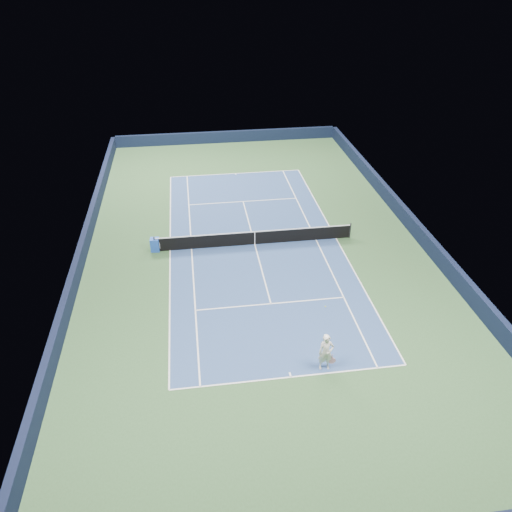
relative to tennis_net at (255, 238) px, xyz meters
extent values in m
plane|color=#2C4E2A|center=(0.00, 0.00, -0.50)|extent=(40.00, 40.00, 0.00)
cube|color=black|center=(0.00, 19.82, 0.05)|extent=(22.00, 0.35, 1.10)
cube|color=#101832|center=(10.82, 0.00, 0.05)|extent=(0.35, 40.00, 1.10)
cube|color=black|center=(-10.82, 0.00, 0.05)|extent=(0.35, 40.00, 1.10)
cube|color=navy|center=(0.00, 0.00, -0.50)|extent=(10.97, 23.77, 0.01)
cube|color=white|center=(0.00, 11.88, -0.50)|extent=(10.97, 0.08, 0.00)
cube|color=white|center=(0.00, -11.88, -0.50)|extent=(10.97, 0.08, 0.00)
cube|color=white|center=(5.49, 0.00, -0.50)|extent=(0.08, 23.77, 0.00)
cube|color=white|center=(-5.49, 0.00, -0.50)|extent=(0.08, 23.77, 0.00)
cube|color=white|center=(4.12, 0.00, -0.50)|extent=(0.08, 23.77, 0.00)
cube|color=white|center=(-4.12, 0.00, -0.50)|extent=(0.08, 23.77, 0.00)
cube|color=white|center=(0.00, 6.40, -0.50)|extent=(8.23, 0.08, 0.00)
cube|color=white|center=(0.00, -6.40, -0.50)|extent=(8.23, 0.08, 0.00)
cube|color=white|center=(0.00, 0.00, -0.50)|extent=(0.08, 12.80, 0.00)
cube|color=white|center=(0.00, 11.73, -0.50)|extent=(0.08, 0.30, 0.00)
cube|color=white|center=(0.00, -11.73, -0.50)|extent=(0.08, 0.30, 0.00)
cylinder|color=black|center=(-6.40, 0.00, 0.03)|extent=(0.10, 0.10, 1.07)
cylinder|color=black|center=(6.40, 0.00, 0.03)|extent=(0.10, 0.10, 1.07)
cube|color=black|center=(0.00, 0.00, -0.05)|extent=(12.80, 0.03, 0.91)
cube|color=white|center=(0.00, 0.00, 0.44)|extent=(12.80, 0.04, 0.06)
cube|color=white|center=(0.00, 0.00, -0.05)|extent=(0.05, 0.04, 0.91)
cube|color=blue|center=(-6.40, 0.11, -0.06)|extent=(0.59, 0.54, 0.89)
cube|color=white|center=(-6.11, 0.11, -0.05)|extent=(0.05, 0.40, 0.40)
imported|color=white|center=(1.66, -11.53, 0.47)|extent=(0.72, 0.48, 1.94)
cylinder|color=pink|center=(1.98, -11.58, 0.20)|extent=(0.03, 0.03, 0.32)
cylinder|color=black|center=(1.98, -11.58, -0.04)|extent=(0.32, 0.03, 0.32)
cylinder|color=pink|center=(1.98, -11.58, -0.04)|extent=(0.34, 0.03, 0.34)
sphere|color=#B7CD2B|center=(1.76, -10.53, 2.31)|extent=(0.07, 0.07, 0.07)
camera|label=1|loc=(-3.85, -27.71, 16.27)|focal=35.00mm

